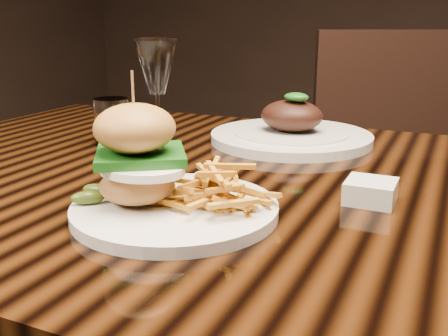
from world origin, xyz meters
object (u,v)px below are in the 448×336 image
at_px(burger_plate, 168,180).
at_px(wine_glass, 157,70).
at_px(far_dish, 291,132).
at_px(dining_table, 306,233).
at_px(chair_far, 393,170).

bearing_deg(burger_plate, wine_glass, 101.96).
relative_size(wine_glass, far_dish, 0.65).
bearing_deg(dining_table, burger_plate, -124.15).
bearing_deg(wine_glass, far_dish, 46.48).
distance_m(burger_plate, far_dish, 0.44).
xyz_separation_m(dining_table, wine_glass, (-0.29, 0.06, 0.23)).
xyz_separation_m(burger_plate, chair_far, (0.15, 1.07, -0.26)).
relative_size(dining_table, far_dish, 5.03).
bearing_deg(far_dish, burger_plate, -92.45).
height_order(dining_table, chair_far, chair_far).
xyz_separation_m(dining_table, far_dish, (-0.11, 0.26, 0.10)).
distance_m(burger_plate, wine_glass, 0.32).
height_order(dining_table, burger_plate, burger_plate).
distance_m(dining_table, far_dish, 0.29).
bearing_deg(dining_table, far_dish, 112.94).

